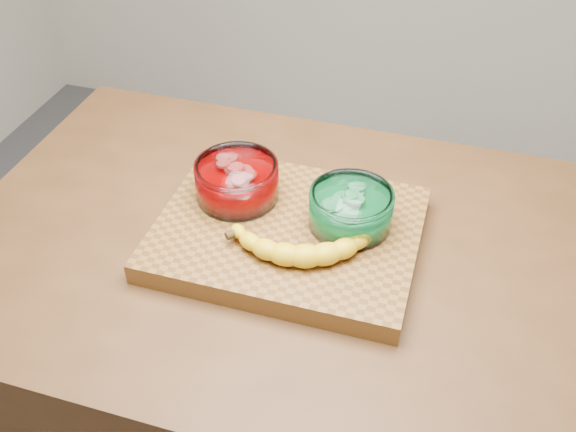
# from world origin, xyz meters

# --- Properties ---
(counter) EXTENTS (1.20, 0.80, 0.90)m
(counter) POSITION_xyz_m (0.00, 0.00, 0.45)
(counter) COLOR #4E2F17
(counter) RESTS_ON ground
(cutting_board) EXTENTS (0.45, 0.35, 0.04)m
(cutting_board) POSITION_xyz_m (0.00, 0.00, 0.92)
(cutting_board) COLOR brown
(cutting_board) RESTS_ON counter
(bowl_red) EXTENTS (0.15, 0.15, 0.07)m
(bowl_red) POSITION_xyz_m (-0.11, 0.05, 0.97)
(bowl_red) COLOR white
(bowl_red) RESTS_ON cutting_board
(bowl_green) EXTENTS (0.14, 0.14, 0.07)m
(bowl_green) POSITION_xyz_m (0.10, 0.03, 0.97)
(bowl_green) COLOR white
(bowl_green) RESTS_ON cutting_board
(banana) EXTENTS (0.27, 0.16, 0.04)m
(banana) POSITION_xyz_m (0.04, -0.04, 0.96)
(banana) COLOR gold
(banana) RESTS_ON cutting_board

